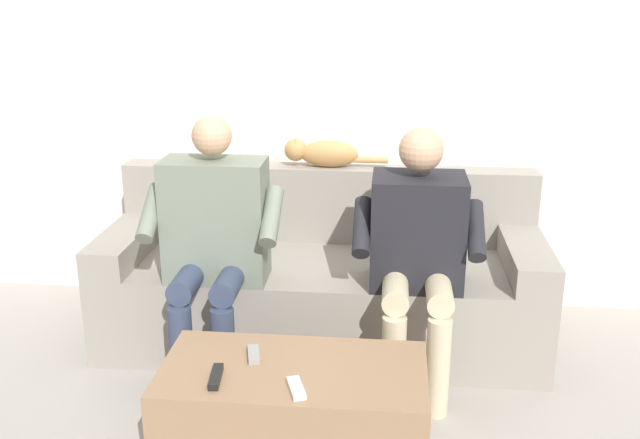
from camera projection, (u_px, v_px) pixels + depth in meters
name	position (u px, v px, depth m)	size (l,w,h in m)	color
ground_plane	(305.00, 416.00, 2.96)	(8.00, 8.00, 0.00)	gray
back_wall	(332.00, 77.00, 3.75)	(4.91, 0.06, 2.46)	silver
couch	(322.00, 283.00, 3.55)	(2.10, 0.78, 0.81)	gray
coffee_table	(294.00, 419.00, 2.58)	(0.93, 0.49, 0.42)	#8C6B4C
person_left_seated	(418.00, 243.00, 3.08)	(0.55, 0.56, 1.13)	black
person_right_seated	(213.00, 234.00, 3.13)	(0.60, 0.49, 1.17)	slate
cat_on_backrest	(322.00, 153.00, 3.62)	(0.52, 0.12, 0.15)	#B7844C
remote_gray	(254.00, 355.00, 2.58)	(0.12, 0.04, 0.02)	gray
remote_black	(216.00, 377.00, 2.43)	(0.15, 0.03, 0.02)	black
remote_white	(296.00, 388.00, 2.37)	(0.13, 0.04, 0.02)	white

